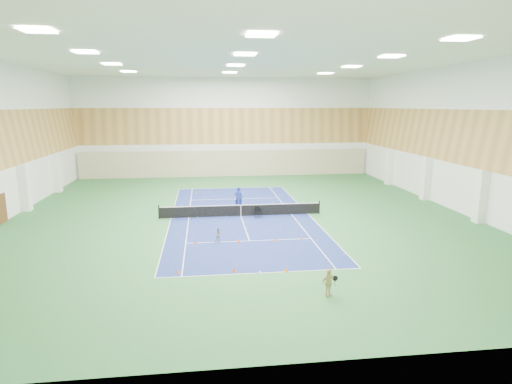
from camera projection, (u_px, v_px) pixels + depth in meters
ground at (241, 216)px, 34.08m from camera, size 40.00×40.00×0.00m
room_shell at (240, 141)px, 32.88m from camera, size 36.00×40.00×12.00m
wood_cladding at (240, 114)px, 32.48m from camera, size 36.00×40.00×8.00m
ceiling_light_grid at (240, 61)px, 31.70m from camera, size 21.40×25.40×0.06m
court_surface at (241, 216)px, 34.08m from camera, size 10.97×23.77×0.01m
tennis_balls_scatter at (241, 216)px, 34.07m from camera, size 10.57×22.77×0.07m
tennis_net at (241, 209)px, 33.97m from camera, size 12.80×0.10×1.10m
back_curtain at (227, 163)px, 52.97m from camera, size 35.40×0.16×3.20m
door_left_b at (0, 209)px, 31.71m from camera, size 0.08×1.80×2.20m
coach at (238, 198)px, 36.57m from camera, size 0.69×0.46×1.85m
child_court at (219, 235)px, 27.55m from camera, size 0.54×0.45×1.00m
child_apron at (328, 283)px, 19.74m from camera, size 0.82×0.59×1.30m
ball_cart at (258, 212)px, 33.57m from camera, size 0.53×0.53×0.84m
cone_svc_a at (196, 242)px, 27.27m from camera, size 0.22×0.22×0.24m
cone_svc_b at (239, 241)px, 27.50m from camera, size 0.23×0.23×0.25m
cone_svc_c at (275, 240)px, 27.77m from camera, size 0.21×0.21×0.23m
cone_svc_d at (301, 238)px, 28.27m from camera, size 0.17×0.17×0.19m
cone_base_a at (178, 271)px, 22.49m from camera, size 0.20×0.20×0.22m
cone_base_b at (234, 270)px, 22.66m from camera, size 0.22×0.22×0.24m
cone_base_c at (286, 269)px, 22.72m from camera, size 0.22×0.22×0.25m
cone_base_d at (330, 268)px, 22.88m from camera, size 0.20×0.20×0.22m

